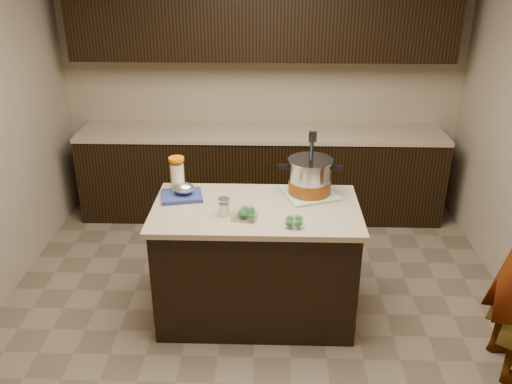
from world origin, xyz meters
TOP-DOWN VIEW (x-y plane):
  - ground_plane at (0.00, 0.00)m, footprint 4.00×4.00m
  - room_shell at (0.00, 0.00)m, footprint 4.04×4.04m
  - back_cabinets at (0.00, 1.74)m, footprint 3.60×0.63m
  - island at (0.00, 0.00)m, footprint 1.46×0.81m
  - dish_towel at (0.39, 0.23)m, footprint 0.46×0.46m
  - stock_pot at (0.39, 0.22)m, footprint 0.46×0.34m
  - lemonade_pitcher at (-0.58, 0.24)m, footprint 0.15×0.15m
  - mason_jar at (-0.21, -0.12)m, footprint 0.09×0.09m
  - broccoli_tub_left at (-0.06, -0.11)m, footprint 0.13×0.13m
  - broccoli_tub_right at (0.26, -0.27)m, footprint 0.17×0.17m
  - broccoli_tub_rect at (-0.07, -0.18)m, footprint 0.18×0.15m
  - blue_tray at (-0.54, 0.14)m, footprint 0.33×0.29m

SIDE VIEW (x-z plane):
  - ground_plane at x=0.00m, z-range 0.00..0.00m
  - island at x=0.00m, z-range 0.00..0.90m
  - dish_towel at x=0.39m, z-range 0.90..0.92m
  - broccoli_tub_left at x=-0.06m, z-range 0.90..0.95m
  - broccoli_tub_rect at x=-0.07m, z-range 0.90..0.96m
  - broccoli_tub_right at x=0.26m, z-range 0.90..0.96m
  - blue_tray at x=-0.54m, z-range 0.88..0.99m
  - back_cabinets at x=0.00m, z-range -0.22..2.10m
  - mason_jar at x=-0.21m, z-range 0.89..1.02m
  - lemonade_pitcher at x=-0.58m, z-range 0.89..1.16m
  - stock_pot at x=0.39m, z-range 0.80..1.26m
  - room_shell at x=0.00m, z-range 0.35..3.07m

